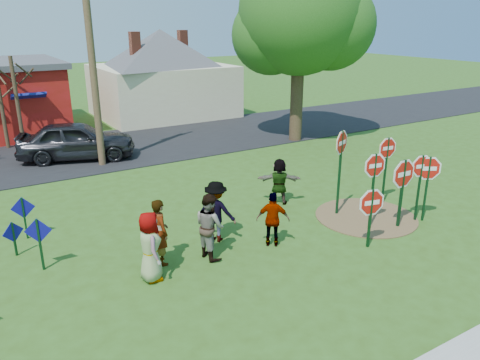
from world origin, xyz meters
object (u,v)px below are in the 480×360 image
object	(u,v)px
stop_sign_c	(421,173)
suv	(77,140)
utility_pole	(91,46)
stop_sign_b	(341,151)
person_b	(160,232)
stop_sign_a	(371,206)
stop_sign_d	(387,154)
person_a	(150,247)
leafy_tree	(302,20)

from	to	relation	value
stop_sign_c	suv	size ratio (longest dim) A/B	0.45
suv	utility_pole	xyz separation A→B (m)	(0.67, -1.41, 4.11)
stop_sign_b	person_b	bearing A→B (deg)	157.99
stop_sign_a	person_b	bearing A→B (deg)	170.63
stop_sign_a	stop_sign_d	distance (m)	3.50
person_a	person_b	world-z (taller)	person_b
stop_sign_d	person_a	size ratio (longest dim) A/B	1.40
stop_sign_b	person_a	world-z (taller)	stop_sign_b
person_b	utility_pole	distance (m)	10.29
stop_sign_a	person_b	size ratio (longest dim) A/B	1.04
stop_sign_c	person_b	world-z (taller)	stop_sign_c
stop_sign_c	person_a	distance (m)	8.45
person_b	suv	world-z (taller)	person_b
stop_sign_c	suv	distance (m)	14.46
stop_sign_a	stop_sign_c	xyz separation A→B (m)	(2.59, 0.51, 0.36)
stop_sign_d	person_b	world-z (taller)	stop_sign_d
utility_pole	stop_sign_b	bearing A→B (deg)	-61.88
stop_sign_a	stop_sign_b	bearing A→B (deg)	81.66
person_b	utility_pole	xyz separation A→B (m)	(1.11, 9.36, 4.12)
stop_sign_a	utility_pole	size ratio (longest dim) A/B	0.19
stop_sign_d	utility_pole	distance (m)	12.16
stop_sign_b	person_b	distance (m)	6.22
stop_sign_c	suv	xyz separation A→B (m)	(-7.41, 12.40, -0.69)
stop_sign_a	stop_sign_d	bearing A→B (deg)	49.04
stop_sign_a	person_a	bearing A→B (deg)	178.14
stop_sign_c	utility_pole	xyz separation A→B (m)	(-6.73, 11.00, 3.42)
person_a	suv	xyz separation A→B (m)	(0.95, 11.40, 0.01)
stop_sign_a	stop_sign_c	world-z (taller)	stop_sign_c
stop_sign_b	stop_sign_d	world-z (taller)	stop_sign_b
leafy_tree	person_a	bearing A→B (deg)	-141.85
stop_sign_a	utility_pole	bearing A→B (deg)	122.65
stop_sign_a	leafy_tree	size ratio (longest dim) A/B	0.20
suv	leafy_tree	xyz separation A→B (m)	(10.66, -2.27, 5.07)
stop_sign_a	person_b	distance (m)	5.68
stop_sign_d	leafy_tree	xyz separation A→B (m)	(3.06, 8.59, 4.18)
stop_sign_a	stop_sign_b	xyz separation A→B (m)	(0.84, 2.18, 0.90)
utility_pole	person_b	bearing A→B (deg)	-96.74
stop_sign_a	suv	distance (m)	13.78
stop_sign_b	leafy_tree	distance (m)	10.55
leafy_tree	stop_sign_b	bearing A→B (deg)	-120.61
stop_sign_c	person_a	bearing A→B (deg)	-173.29
person_a	stop_sign_b	bearing A→B (deg)	-78.13
leafy_tree	stop_sign_d	bearing A→B (deg)	-109.59
stop_sign_b	utility_pole	xyz separation A→B (m)	(-4.99, 9.33, 2.88)
utility_pole	leafy_tree	bearing A→B (deg)	-4.96
stop_sign_c	stop_sign_d	bearing A→B (deg)	96.21
stop_sign_c	stop_sign_d	xyz separation A→B (m)	(0.20, 1.54, 0.20)
person_a	leafy_tree	size ratio (longest dim) A/B	0.19
person_b	leafy_tree	size ratio (longest dim) A/B	0.19
stop_sign_c	leafy_tree	size ratio (longest dim) A/B	0.25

